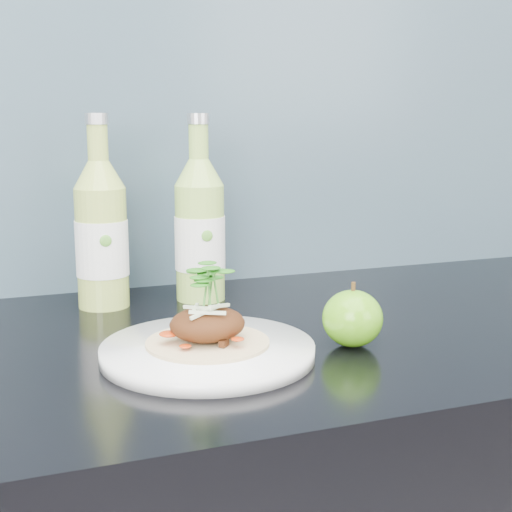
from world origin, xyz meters
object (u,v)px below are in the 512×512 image
Objects in this scene: dinner_plate at (208,351)px; cider_bottle_left at (102,235)px; green_apple at (353,318)px; cider_bottle_right at (200,230)px.

dinner_plate is 0.29m from cider_bottle_left.
cider_bottle_left is at bearing 130.75° from green_apple.
green_apple is (0.17, -0.02, 0.03)m from dinner_plate.
cider_bottle_right is (0.07, 0.26, 0.09)m from dinner_plate.
cider_bottle_right reaches higher than green_apple.
cider_bottle_right is (-0.10, 0.28, 0.07)m from green_apple.
cider_bottle_right is at bearing 75.56° from dinner_plate.
cider_bottle_left is (-0.25, 0.29, 0.07)m from green_apple.
dinner_plate is 0.28m from cider_bottle_right.
cider_bottle_right reaches higher than dinner_plate.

